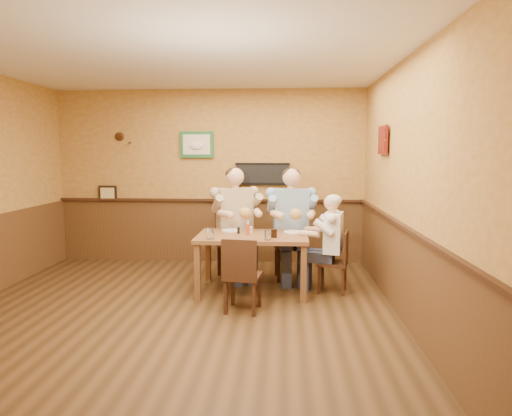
{
  "coord_description": "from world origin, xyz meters",
  "views": [
    {
      "loc": [
        1.22,
        -4.88,
        1.79
      ],
      "look_at": [
        0.86,
        0.79,
        1.1
      ],
      "focal_mm": 32.0,
      "sensor_mm": 36.0,
      "label": 1
    }
  ],
  "objects_px": {
    "water_glass_left": "(210,234)",
    "cola_tumbler": "(274,233)",
    "diner_blue_polo": "(291,230)",
    "dining_table": "(252,242)",
    "diner_tan_shirt": "(235,229)",
    "chair_back_right": "(291,244)",
    "chair_near_side": "(243,274)",
    "pepper_shaker": "(239,230)",
    "water_glass_mid": "(268,235)",
    "salt_shaker": "(251,230)",
    "chair_right_end": "(333,262)",
    "chair_back_left": "(235,243)",
    "diner_white_elder": "(333,249)",
    "hot_sauce_bottle": "(248,229)"
  },
  "relations": [
    {
      "from": "water_glass_left",
      "to": "cola_tumbler",
      "type": "bearing_deg",
      "value": 10.25
    },
    {
      "from": "diner_blue_polo",
      "to": "cola_tumbler",
      "type": "height_order",
      "value": "diner_blue_polo"
    },
    {
      "from": "dining_table",
      "to": "water_glass_left",
      "type": "height_order",
      "value": "water_glass_left"
    },
    {
      "from": "dining_table",
      "to": "diner_tan_shirt",
      "type": "xyz_separation_m",
      "value": [
        -0.3,
        0.67,
        0.05
      ]
    },
    {
      "from": "diner_tan_shirt",
      "to": "cola_tumbler",
      "type": "relative_size",
      "value": 13.64
    },
    {
      "from": "chair_back_right",
      "to": "chair_near_side",
      "type": "height_order",
      "value": "chair_back_right"
    },
    {
      "from": "water_glass_left",
      "to": "pepper_shaker",
      "type": "bearing_deg",
      "value": 51.21
    },
    {
      "from": "water_glass_left",
      "to": "water_glass_mid",
      "type": "relative_size",
      "value": 1.07
    },
    {
      "from": "diner_tan_shirt",
      "to": "salt_shaker",
      "type": "bearing_deg",
      "value": -87.65
    },
    {
      "from": "chair_right_end",
      "to": "chair_near_side",
      "type": "bearing_deg",
      "value": -41.3
    },
    {
      "from": "water_glass_left",
      "to": "chair_back_right",
      "type": "bearing_deg",
      "value": 44.23
    },
    {
      "from": "chair_right_end",
      "to": "diner_tan_shirt",
      "type": "xyz_separation_m",
      "value": [
        -1.33,
        0.6,
        0.31
      ]
    },
    {
      "from": "diner_tan_shirt",
      "to": "chair_back_left",
      "type": "bearing_deg",
      "value": 0.0
    },
    {
      "from": "diner_tan_shirt",
      "to": "diner_white_elder",
      "type": "xyz_separation_m",
      "value": [
        1.33,
        -0.6,
        -0.14
      ]
    },
    {
      "from": "chair_back_left",
      "to": "cola_tumbler",
      "type": "relative_size",
      "value": 9.55
    },
    {
      "from": "diner_white_elder",
      "to": "water_glass_left",
      "type": "height_order",
      "value": "diner_white_elder"
    },
    {
      "from": "chair_right_end",
      "to": "diner_tan_shirt",
      "type": "relative_size",
      "value": 0.56
    },
    {
      "from": "chair_back_right",
      "to": "chair_near_side",
      "type": "distance_m",
      "value": 1.48
    },
    {
      "from": "diner_blue_polo",
      "to": "cola_tumbler",
      "type": "xyz_separation_m",
      "value": [
        -0.22,
        -0.82,
        0.09
      ]
    },
    {
      "from": "chair_right_end",
      "to": "cola_tumbler",
      "type": "xyz_separation_m",
      "value": [
        -0.75,
        -0.24,
        0.4
      ]
    },
    {
      "from": "chair_right_end",
      "to": "water_glass_mid",
      "type": "relative_size",
      "value": 6.53
    },
    {
      "from": "hot_sauce_bottle",
      "to": "water_glass_left",
      "type": "bearing_deg",
      "value": -147.06
    },
    {
      "from": "diner_tan_shirt",
      "to": "water_glass_left",
      "type": "distance_m",
      "value": 1.0
    },
    {
      "from": "chair_near_side",
      "to": "hot_sauce_bottle",
      "type": "relative_size",
      "value": 5.39
    },
    {
      "from": "chair_back_right",
      "to": "chair_right_end",
      "type": "height_order",
      "value": "chair_back_right"
    },
    {
      "from": "chair_right_end",
      "to": "water_glass_mid",
      "type": "height_order",
      "value": "water_glass_mid"
    },
    {
      "from": "water_glass_mid",
      "to": "salt_shaker",
      "type": "xyz_separation_m",
      "value": [
        -0.23,
        0.43,
        -0.02
      ]
    },
    {
      "from": "cola_tumbler",
      "to": "chair_near_side",
      "type": "bearing_deg",
      "value": -121.71
    },
    {
      "from": "diner_blue_polo",
      "to": "water_glass_left",
      "type": "xyz_separation_m",
      "value": [
        -0.99,
        -0.96,
        0.11
      ]
    },
    {
      "from": "chair_near_side",
      "to": "diner_tan_shirt",
      "type": "height_order",
      "value": "diner_tan_shirt"
    },
    {
      "from": "chair_back_right",
      "to": "pepper_shaker",
      "type": "distance_m",
      "value": 0.94
    },
    {
      "from": "diner_tan_shirt",
      "to": "pepper_shaker",
      "type": "bearing_deg",
      "value": -102.16
    },
    {
      "from": "dining_table",
      "to": "hot_sauce_bottle",
      "type": "relative_size",
      "value": 8.81
    },
    {
      "from": "pepper_shaker",
      "to": "chair_back_left",
      "type": "bearing_deg",
      "value": 100.91
    },
    {
      "from": "dining_table",
      "to": "chair_back_left",
      "type": "relative_size",
      "value": 1.41
    },
    {
      "from": "chair_near_side",
      "to": "diner_blue_polo",
      "type": "bearing_deg",
      "value": -104.19
    },
    {
      "from": "chair_back_left",
      "to": "chair_right_end",
      "type": "relative_size",
      "value": 1.25
    },
    {
      "from": "dining_table",
      "to": "cola_tumbler",
      "type": "xyz_separation_m",
      "value": [
        0.28,
        -0.17,
        0.14
      ]
    },
    {
      "from": "diner_tan_shirt",
      "to": "diner_blue_polo",
      "type": "xyz_separation_m",
      "value": [
        0.8,
        -0.02,
        -0.0
      ]
    },
    {
      "from": "chair_back_left",
      "to": "salt_shaker",
      "type": "distance_m",
      "value": 0.71
    },
    {
      "from": "chair_near_side",
      "to": "chair_right_end",
      "type": "bearing_deg",
      "value": -136.29
    },
    {
      "from": "dining_table",
      "to": "hot_sauce_bottle",
      "type": "bearing_deg",
      "value": -152.32
    },
    {
      "from": "diner_blue_polo",
      "to": "hot_sauce_bottle",
      "type": "bearing_deg",
      "value": -135.64
    },
    {
      "from": "chair_back_left",
      "to": "chair_near_side",
      "type": "distance_m",
      "value": 1.41
    },
    {
      "from": "diner_tan_shirt",
      "to": "salt_shaker",
      "type": "distance_m",
      "value": 0.65
    },
    {
      "from": "chair_back_left",
      "to": "diner_tan_shirt",
      "type": "distance_m",
      "value": 0.21
    },
    {
      "from": "chair_back_left",
      "to": "chair_back_right",
      "type": "xyz_separation_m",
      "value": [
        0.8,
        -0.02,
        -0.0
      ]
    },
    {
      "from": "diner_tan_shirt",
      "to": "chair_right_end",
      "type": "bearing_deg",
      "value": -47.3
    },
    {
      "from": "chair_near_side",
      "to": "salt_shaker",
      "type": "height_order",
      "value": "chair_near_side"
    },
    {
      "from": "chair_near_side",
      "to": "pepper_shaker",
      "type": "bearing_deg",
      "value": -72.89
    }
  ]
}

